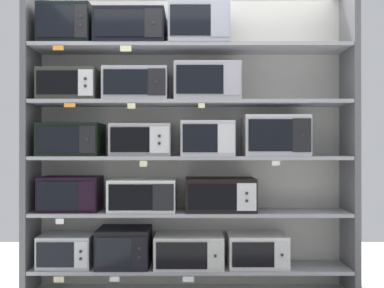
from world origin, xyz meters
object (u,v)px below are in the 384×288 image
Objects in this scene: microwave_13 at (209,83)px; microwave_15 at (133,29)px; microwave_2 at (191,250)px; microwave_8 at (143,140)px; microwave_1 at (126,247)px; microwave_12 at (138,85)px; microwave_0 at (69,250)px; microwave_5 at (145,195)px; microwave_14 at (69,27)px; microwave_16 at (200,27)px; microwave_4 at (72,194)px; microwave_9 at (209,139)px; microwave_10 at (277,136)px; microwave_3 at (259,250)px; microwave_7 at (73,140)px; microwave_6 at (222,194)px; microwave_11 at (72,86)px.

microwave_15 is (-0.64, -0.00, 0.45)m from microwave_13.
microwave_8 is (-0.40, 0.00, 0.92)m from microwave_2.
microwave_12 is at bearing 0.04° from microwave_1.
microwave_0 is 0.79× the size of microwave_5.
microwave_16 is at bearing 0.01° from microwave_14.
microwave_9 is at bearing 0.01° from microwave_4.
microwave_15 is (-1.21, -0.00, 0.89)m from microwave_10.
microwave_0 is at bearing 179.99° from microwave_2.
microwave_4 is at bearing -179.98° from microwave_12.
microwave_14 is (-0.64, -0.00, 1.41)m from microwave_5.
microwave_3 is at bearing 0.00° from microwave_1.
microwave_13 is (-0.57, 0.00, 0.45)m from microwave_10.
microwave_7 reaches higher than microwave_4.
microwave_12 reaches higher than microwave_9.
microwave_8 reaches higher than microwave_3.
microwave_0 is at bearing -180.00° from microwave_6.
microwave_9 is 0.74m from microwave_12.
microwave_3 is at bearing -0.01° from microwave_6.
microwave_4 is 0.98× the size of microwave_7.
microwave_10 is at bearing -0.00° from microwave_11.
microwave_9 reaches higher than microwave_3.
microwave_11 is 1.19m from microwave_16.
microwave_6 is at bearing 0.06° from microwave_2.
microwave_3 is 1.46m from microwave_13.
microwave_16 is (-0.64, 0.00, 0.92)m from microwave_10.
microwave_4 is at bearing -179.99° from microwave_13.
microwave_5 reaches higher than microwave_0.
microwave_11 reaches higher than microwave_6.
microwave_2 is at bearing -179.94° from microwave_6.
microwave_2 is at bearing -0.01° from microwave_7.
microwave_5 is 0.65m from microwave_6.
microwave_9 is 1.50m from microwave_14.
microwave_13 is at bearing 0.01° from microwave_8.
microwave_14 reaches higher than microwave_1.
microwave_12 is at bearing -179.99° from microwave_16.
microwave_14 is at bearing -179.99° from microwave_6.
microwave_0 is 0.76× the size of microwave_15.
microwave_15 reaches higher than microwave_4.
microwave_1 is 1.82m from microwave_15.
microwave_11 is (-0.61, 0.00, 0.92)m from microwave_5.
microwave_5 is at bearing 0.01° from microwave_14.
microwave_11 reaches higher than microwave_2.
microwave_15 is (0.51, -0.00, 0.47)m from microwave_11.
microwave_6 is 1.06× the size of microwave_13.
microwave_1 is 0.81× the size of microwave_10.
microwave_7 is 0.95m from microwave_14.
microwave_6 is 0.80m from microwave_8.
microwave_5 is 0.46m from microwave_8.
microwave_11 is at bearing 180.00° from microwave_3.
microwave_13 reaches higher than microwave_9.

